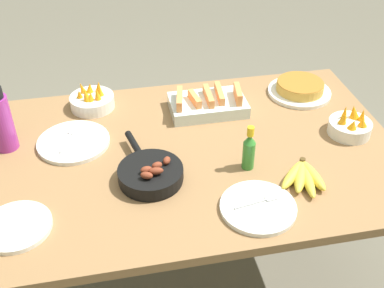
{
  "coord_description": "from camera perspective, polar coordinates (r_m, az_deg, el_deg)",
  "views": [
    {
      "loc": [
        -0.28,
        -1.37,
        1.82
      ],
      "look_at": [
        0.0,
        0.0,
        0.78
      ],
      "focal_mm": 45.0,
      "sensor_mm": 36.0,
      "label": 1
    }
  ],
  "objects": [
    {
      "name": "ground_plane",
      "position": [
        2.29,
        0.0,
        -15.8
      ],
      "size": [
        14.0,
        14.0,
        0.0
      ],
      "primitive_type": "plane",
      "color": "#666051"
    },
    {
      "name": "dining_table",
      "position": [
        1.82,
        0.0,
        -3.19
      ],
      "size": [
        1.52,
        0.99,
        0.75
      ],
      "color": "olive",
      "rests_on": "ground_plane"
    },
    {
      "name": "banana_bunch",
      "position": [
        1.66,
        13.04,
        -3.71
      ],
      "size": [
        0.16,
        0.2,
        0.04
      ],
      "color": "gold",
      "rests_on": "dining_table"
    },
    {
      "name": "melon_tray",
      "position": [
        1.96,
        1.89,
        4.79
      ],
      "size": [
        0.31,
        0.19,
        0.1
      ],
      "color": "silver",
      "rests_on": "dining_table"
    },
    {
      "name": "skillet",
      "position": [
        1.62,
        -4.96,
        -3.49
      ],
      "size": [
        0.22,
        0.35,
        0.08
      ],
      "rotation": [
        0.0,
        0.0,
        1.79
      ],
      "color": "black",
      "rests_on": "dining_table"
    },
    {
      "name": "frittata_plate_center",
      "position": [
        2.13,
        12.65,
        6.43
      ],
      "size": [
        0.27,
        0.27,
        0.06
      ],
      "color": "silver",
      "rests_on": "dining_table"
    },
    {
      "name": "empty_plate_near_front",
      "position": [
        1.84,
        -13.87,
        0.23
      ],
      "size": [
        0.27,
        0.27,
        0.02
      ],
      "color": "silver",
      "rests_on": "dining_table"
    },
    {
      "name": "empty_plate_far_left",
      "position": [
        1.54,
        7.84,
        -7.45
      ],
      "size": [
        0.24,
        0.24,
        0.02
      ],
      "color": "silver",
      "rests_on": "dining_table"
    },
    {
      "name": "empty_plate_far_right",
      "position": [
        1.56,
        -20.11,
        -9.19
      ],
      "size": [
        0.21,
        0.21,
        0.02
      ],
      "color": "silver",
      "rests_on": "dining_table"
    },
    {
      "name": "fruit_bowl_mango",
      "position": [
        2.02,
        -11.76,
        5.13
      ],
      "size": [
        0.18,
        0.18,
        0.11
      ],
      "color": "silver",
      "rests_on": "dining_table"
    },
    {
      "name": "fruit_bowl_citrus",
      "position": [
        1.92,
        18.25,
        2.08
      ],
      "size": [
        0.16,
        0.16,
        0.11
      ],
      "color": "silver",
      "rests_on": "dining_table"
    },
    {
      "name": "water_bottle",
      "position": [
        1.84,
        -21.77,
        2.6
      ],
      "size": [
        0.08,
        0.08,
        0.25
      ],
      "color": "#992D89",
      "rests_on": "dining_table"
    },
    {
      "name": "hot_sauce_bottle",
      "position": [
        1.65,
        6.76,
        -0.73
      ],
      "size": [
        0.04,
        0.04,
        0.17
      ],
      "color": "#337F2D",
      "rests_on": "dining_table"
    }
  ]
}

